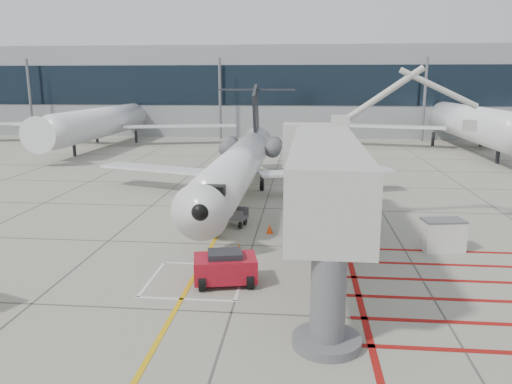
{
  "coord_description": "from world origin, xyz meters",
  "views": [
    {
      "loc": [
        2.6,
        -21.37,
        8.63
      ],
      "look_at": [
        0.0,
        6.0,
        2.5
      ],
      "focal_mm": 35.0,
      "sensor_mm": 36.0,
      "label": 1
    }
  ],
  "objects": [
    {
      "name": "jet_bridge",
      "position": [
        3.61,
        0.78,
        4.01
      ],
      "size": [
        9.76,
        20.17,
        8.02
      ],
      "primitive_type": null,
      "rotation": [
        0.0,
        0.0,
        -0.01
      ],
      "color": "beige",
      "rests_on": "ground_plane"
    },
    {
      "name": "terminal_building",
      "position": [
        10.0,
        70.0,
        7.0
      ],
      "size": [
        180.0,
        28.0,
        14.0
      ],
      "primitive_type": "cube",
      "color": "gray",
      "rests_on": "ground_plane"
    },
    {
      "name": "regional_jet",
      "position": [
        -2.18,
        12.53,
        4.05
      ],
      "size": [
        24.81,
        31.16,
        8.11
      ],
      "primitive_type": null,
      "rotation": [
        0.0,
        0.0,
        -0.01
      ],
      "color": "white",
      "rests_on": "ground_plane"
    },
    {
      "name": "ground_plane",
      "position": [
        0.0,
        0.0,
        0.0
      ],
      "size": [
        260.0,
        260.0,
        0.0
      ],
      "primitive_type": "plane",
      "color": "gray",
      "rests_on": "ground"
    },
    {
      "name": "bg_aircraft_c",
      "position": [
        23.27,
        46.0,
        6.28
      ],
      "size": [
        37.66,
        41.85,
        12.55
      ],
      "primitive_type": null,
      "color": "silver",
      "rests_on": "ground_plane"
    },
    {
      "name": "ground_power_unit",
      "position": [
        9.9,
        4.19,
        0.82
      ],
      "size": [
        2.26,
        1.55,
        1.65
      ],
      "primitive_type": null,
      "rotation": [
        0.0,
        0.0,
        0.17
      ],
      "color": "silver",
      "rests_on": "ground_plane"
    },
    {
      "name": "baggage_cart",
      "position": [
        -1.65,
        7.6,
        0.58
      ],
      "size": [
        2.06,
        1.55,
        1.17
      ],
      "primitive_type": null,
      "rotation": [
        0.0,
        0.0,
        -0.23
      ],
      "color": "#545358",
      "rests_on": "ground_plane"
    },
    {
      "name": "terminal_glass_band",
      "position": [
        10.0,
        55.95,
        8.0
      ],
      "size": [
        180.0,
        0.1,
        6.0
      ],
      "primitive_type": "cube",
      "color": "black",
      "rests_on": "ground_plane"
    },
    {
      "name": "pushback_tug",
      "position": [
        -0.65,
        -1.26,
        0.78
      ],
      "size": [
        2.96,
        2.19,
        1.56
      ],
      "primitive_type": null,
      "rotation": [
        0.0,
        0.0,
        0.21
      ],
      "color": "#A40F20",
      "rests_on": "ground_plane"
    },
    {
      "name": "cone_nose",
      "position": [
        -0.59,
        2.95,
        0.22
      ],
      "size": [
        0.31,
        0.31,
        0.43
      ],
      "primitive_type": "cone",
      "color": "#EC5B0C",
      "rests_on": "ground_plane"
    },
    {
      "name": "bg_aircraft_b",
      "position": [
        -24.1,
        46.0,
        5.78
      ],
      "size": [
        34.69,
        38.54,
        11.56
      ],
      "primitive_type": null,
      "color": "silver",
      "rests_on": "ground_plane"
    },
    {
      "name": "cone_side",
      "position": [
        0.76,
        6.33,
        0.27
      ],
      "size": [
        0.38,
        0.38,
        0.53
      ],
      "primitive_type": "cone",
      "color": "#FF470D",
      "rests_on": "ground_plane"
    }
  ]
}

